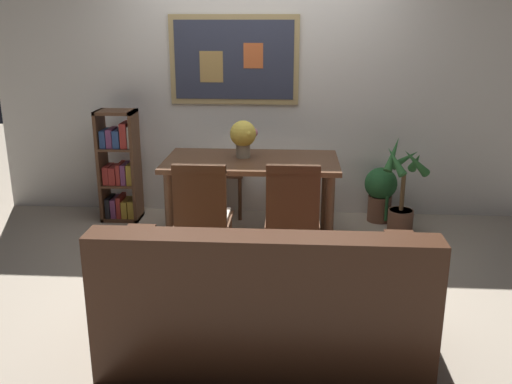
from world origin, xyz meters
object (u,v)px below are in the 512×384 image
object	(u,v)px
leather_couch	(265,306)
potted_ivy	(380,191)
dining_chair_near_right	(293,211)
potted_palm	(402,194)
dining_table	(251,171)
dining_chair_near_left	(202,211)
bookshelf	(120,168)
dining_chair_far_left	(225,160)
flower_vase	(243,136)
dining_chair_far_right	(292,162)

from	to	relation	value
leather_couch	potted_ivy	distance (m)	2.55
dining_chair_near_right	potted_palm	xyz separation A→B (m)	(0.99, 1.05, -0.17)
leather_couch	dining_table	bearing A→B (deg)	96.63
dining_chair_near_left	leather_couch	distance (m)	1.12
potted_palm	bookshelf	bearing A→B (deg)	175.84
dining_chair_near_left	potted_ivy	xyz separation A→B (m)	(1.50, 1.37, -0.24)
dining_table	dining_chair_far_left	xyz separation A→B (m)	(-0.32, 0.79, -0.10)
leather_couch	potted_palm	xyz separation A→B (m)	(1.14, 2.06, 0.05)
dining_chair_near_right	bookshelf	size ratio (longest dim) A/B	0.85
potted_ivy	bookshelf	bearing A→B (deg)	-177.75
potted_palm	flower_vase	size ratio (longest dim) A/B	2.77
dining_table	dining_chair_far_right	distance (m)	0.85
dining_chair_far_left	bookshelf	distance (m)	1.02
potted_ivy	flower_vase	world-z (taller)	flower_vase
potted_ivy	potted_palm	bearing A→B (deg)	-63.05
dining_table	dining_chair_far_right	world-z (taller)	dining_chair_far_right
dining_chair_near_left	potted_ivy	distance (m)	2.05
dining_chair_near_left	potted_ivy	bearing A→B (deg)	42.49
dining_table	flower_vase	world-z (taller)	flower_vase
dining_chair_near_right	bookshelf	distance (m)	2.07
dining_table	bookshelf	xyz separation A→B (m)	(-1.30, 0.51, -0.13)
potted_palm	potted_ivy	bearing A→B (deg)	116.95
dining_chair_far_right	dining_chair_near_left	world-z (taller)	same
dining_table	dining_chair_far_left	world-z (taller)	dining_chair_far_left
dining_chair_far_left	potted_ivy	bearing A→B (deg)	-6.93
flower_vase	potted_palm	bearing A→B (deg)	9.67
dining_chair_near_left	bookshelf	bearing A→B (deg)	128.09
dining_chair_far_left	bookshelf	size ratio (longest dim) A/B	0.85
dining_chair_far_left	potted_ivy	distance (m)	1.55
dining_chair_near_right	potted_palm	bearing A→B (deg)	46.58
potted_ivy	dining_chair_near_right	bearing A→B (deg)	-122.21
potted_ivy	dining_chair_far_right	bearing A→B (deg)	168.97
dining_table	potted_palm	world-z (taller)	potted_palm
dining_table	dining_chair_far_left	size ratio (longest dim) A/B	1.61
dining_table	dining_chair_near_left	xyz separation A→B (m)	(-0.30, -0.77, -0.10)
potted_ivy	dining_chair_near_left	bearing A→B (deg)	-137.51
bookshelf	dining_chair_near_right	bearing A→B (deg)	-36.79
dining_chair_far_right	flower_vase	size ratio (longest dim) A/B	2.86
leather_couch	potted_ivy	xyz separation A→B (m)	(0.99, 2.35, -0.01)
dining_chair_near_left	bookshelf	distance (m)	1.62
dining_chair_far_right	dining_chair_far_left	world-z (taller)	same
dining_chair_far_left	dining_chair_near_left	bearing A→B (deg)	-89.26
dining_chair_far_left	potted_ivy	size ratio (longest dim) A/B	1.71
dining_chair_far_right	potted_ivy	distance (m)	0.90
dining_chair_far_right	dining_chair_near_right	xyz separation A→B (m)	(0.01, -1.50, 0.00)
dining_chair_far_left	flower_vase	xyz separation A→B (m)	(0.25, -0.72, 0.39)
dining_chair_far_right	bookshelf	size ratio (longest dim) A/B	0.85
dining_table	flower_vase	bearing A→B (deg)	136.03
dining_chair_near_right	potted_ivy	world-z (taller)	dining_chair_near_right
dining_chair_near_left	bookshelf	world-z (taller)	bookshelf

